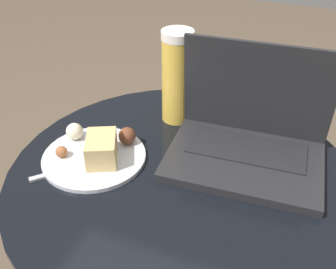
% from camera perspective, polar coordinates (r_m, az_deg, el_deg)
% --- Properties ---
extents(table, '(0.71, 0.71, 0.49)m').
position_cam_1_polar(table, '(0.89, 1.79, -11.32)').
color(table, black).
rests_on(table, ground_plane).
extents(laptop, '(0.33, 0.24, 0.24)m').
position_cam_1_polar(laptop, '(0.84, 11.56, -0.31)').
color(laptop, '#232326').
rests_on(laptop, table).
extents(beer_glass, '(0.07, 0.07, 0.22)m').
position_cam_1_polar(beer_glass, '(0.92, 1.32, 8.33)').
color(beer_glass, gold).
rests_on(beer_glass, table).
extents(snack_plate, '(0.22, 0.22, 0.06)m').
position_cam_1_polar(snack_plate, '(0.85, -10.27, -2.36)').
color(snack_plate, silver).
rests_on(snack_plate, table).
extents(fork, '(0.14, 0.15, 0.01)m').
position_cam_1_polar(fork, '(0.84, -12.30, -4.39)').
color(fork, '#B2B2B7').
rests_on(fork, table).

